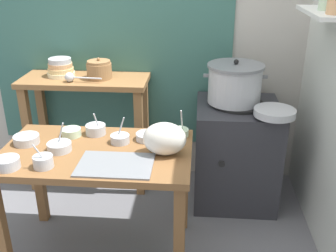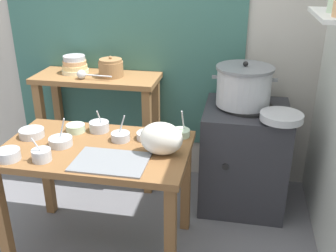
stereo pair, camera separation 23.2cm
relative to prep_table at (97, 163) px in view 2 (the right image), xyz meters
name	(u,v)px [view 2 (the right image)]	position (x,y,z in m)	size (l,w,h in m)	color
ground_plane	(107,245)	(0.03, -0.01, -0.61)	(9.00, 9.00, 0.00)	slate
wall_back	(154,18)	(0.11, 1.09, 0.69)	(4.40, 0.12, 2.60)	#B2ADA3
prep_table	(97,163)	(0.00, 0.00, 0.00)	(1.10, 0.66, 0.72)	brown
back_shelf_table	(99,102)	(-0.29, 0.82, 0.07)	(0.96, 0.40, 0.90)	olive
stove_block	(244,156)	(0.87, 0.69, -0.23)	(0.60, 0.61, 0.78)	#2D2D33
steamer_pot	(244,86)	(0.83, 0.71, 0.31)	(0.45, 0.40, 0.31)	#B7BABF
clay_pot	(111,68)	(-0.17, 0.82, 0.36)	(0.19, 0.19, 0.16)	olive
bowl_stack_enamel	(75,65)	(-0.47, 0.86, 0.35)	(0.21, 0.21, 0.14)	beige
ladle	(83,74)	(-0.35, 0.71, 0.33)	(0.28, 0.07, 0.07)	#B7BABF
serving_tray	(111,162)	(0.15, -0.17, 0.12)	(0.40, 0.28, 0.01)	slate
plastic_bag	(161,139)	(0.40, -0.02, 0.21)	(0.24, 0.16, 0.19)	silver
wide_pan	(282,117)	(1.08, 0.47, 0.19)	(0.27, 0.27, 0.05)	#B7BABF
prep_bowl_0	(121,136)	(0.12, 0.11, 0.14)	(0.11, 0.11, 0.16)	#B7BABF
prep_bowl_1	(8,154)	(-0.41, -0.24, 0.14)	(0.13, 0.13, 0.06)	#B7BABF
prep_bowl_2	(76,128)	(-0.20, 0.18, 0.14)	(0.12, 0.12, 0.05)	#B7D1AD
prep_bowl_3	(99,126)	(-0.05, 0.22, 0.14)	(0.12, 0.12, 0.15)	#B7BABF
prep_bowl_4	(148,135)	(0.28, 0.16, 0.13)	(0.14, 0.14, 0.04)	#B7BABF
prep_bowl_5	(42,155)	(-0.23, -0.22, 0.15)	(0.11, 0.11, 0.14)	#B7BABF
prep_bowl_6	(32,133)	(-0.43, 0.05, 0.14)	(0.15, 0.15, 0.05)	#B7BABF
prep_bowl_7	(61,141)	(-0.21, -0.02, 0.14)	(0.14, 0.14, 0.17)	#B7BABF
prep_bowl_8	(181,132)	(0.47, 0.24, 0.14)	(0.11, 0.11, 0.18)	#B7D1AD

